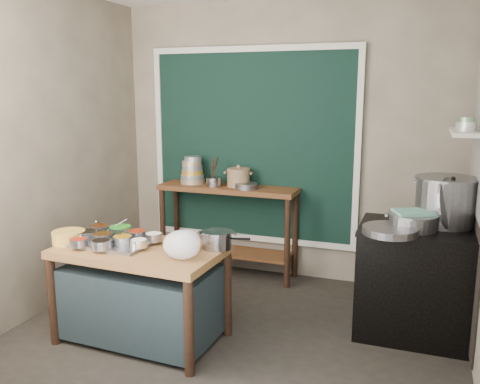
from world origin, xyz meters
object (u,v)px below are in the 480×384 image
(prep_table, at_px, (141,294))
(utensil_cup, at_px, (214,182))
(stock_pot, at_px, (445,201))
(back_counter, at_px, (228,231))
(yellow_basin, at_px, (69,237))
(saucepan, at_px, (217,240))
(ceramic_crock, at_px, (239,178))
(stove_block, at_px, (417,283))
(condiment_tray, at_px, (114,243))
(steamer, at_px, (413,221))

(prep_table, xyz_separation_m, utensil_cup, (-0.03, 1.52, 0.62))
(stock_pot, bearing_deg, utensil_cup, 166.62)
(back_counter, xyz_separation_m, stock_pot, (2.06, -0.58, 0.60))
(yellow_basin, relative_size, saucepan, 1.04)
(yellow_basin, xyz_separation_m, saucepan, (1.14, 0.28, 0.02))
(saucepan, distance_m, ceramic_crock, 1.47)
(back_counter, relative_size, ceramic_crock, 5.80)
(stove_block, bearing_deg, prep_table, -156.97)
(condiment_tray, bearing_deg, stock_pot, 22.64)
(utensil_cup, relative_size, stock_pot, 0.33)
(back_counter, height_order, stock_pot, stock_pot)
(utensil_cup, distance_m, ceramic_crock, 0.26)
(utensil_cup, bearing_deg, back_counter, 24.74)
(saucepan, relative_size, steamer, 0.64)
(back_counter, height_order, ceramic_crock, ceramic_crock)
(condiment_tray, distance_m, stock_pot, 2.61)
(back_counter, bearing_deg, condiment_tray, -101.78)
(stock_pot, distance_m, steamer, 0.35)
(stove_block, xyz_separation_m, ceramic_crock, (-1.79, 0.76, 0.61))
(back_counter, height_order, yellow_basin, back_counter)
(back_counter, bearing_deg, ceramic_crock, 15.31)
(prep_table, height_order, condiment_tray, condiment_tray)
(utensil_cup, height_order, steamer, utensil_cup)
(ceramic_crock, distance_m, stock_pot, 2.05)
(stove_block, xyz_separation_m, steamer, (-0.06, -0.08, 0.52))
(prep_table, bearing_deg, stock_pot, 27.09)
(utensil_cup, bearing_deg, prep_table, -88.90)
(steamer, bearing_deg, stock_pot, 45.70)
(prep_table, distance_m, saucepan, 0.74)
(condiment_tray, xyz_separation_m, steamer, (2.17, 0.77, 0.18))
(utensil_cup, height_order, ceramic_crock, ceramic_crock)
(stove_block, relative_size, utensil_cup, 5.66)
(back_counter, relative_size, condiment_tray, 2.52)
(back_counter, distance_m, saucepan, 1.50)
(condiment_tray, distance_m, yellow_basin, 0.36)
(condiment_tray, height_order, steamer, steamer)
(prep_table, distance_m, steamer, 2.16)
(stove_block, bearing_deg, back_counter, 158.98)
(yellow_basin, bearing_deg, stove_block, 19.93)
(prep_table, xyz_separation_m, condiment_tray, (-0.23, 0.00, 0.39))
(condiment_tray, xyz_separation_m, stock_pot, (2.39, 1.00, 0.31))
(back_counter, bearing_deg, steamer, -23.87)
(stove_block, xyz_separation_m, saucepan, (-1.44, -0.66, 0.39))
(stove_block, xyz_separation_m, utensil_cup, (-2.03, 0.67, 0.57))
(prep_table, relative_size, steamer, 3.25)
(stove_block, distance_m, stock_pot, 0.68)
(ceramic_crock, relative_size, stock_pot, 0.51)
(stove_block, height_order, utensil_cup, utensil_cup)
(saucepan, bearing_deg, utensil_cup, 101.34)
(ceramic_crock, bearing_deg, yellow_basin, -114.94)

